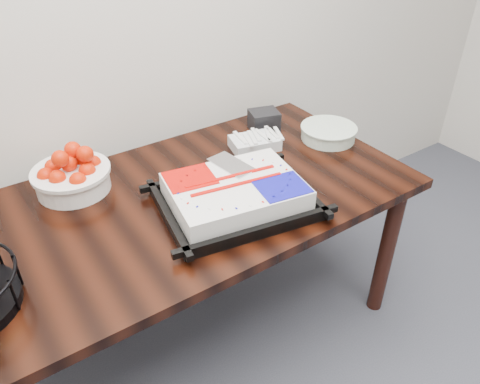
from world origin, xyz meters
TOP-DOWN VIEW (x-y plane):
  - table at (0.00, 2.00)m, footprint 1.80×0.90m
  - cake_tray at (0.15, 1.84)m, footprint 0.59×0.50m
  - tangerine_bowl at (-0.30, 2.28)m, footprint 0.29×0.29m
  - plate_stack at (0.79, 2.04)m, footprint 0.25×0.25m
  - fork_bag at (0.46, 2.16)m, footprint 0.23×0.18m
  - napkin_box at (0.60, 2.28)m, footprint 0.16×0.14m

SIDE VIEW (x-z plane):
  - table at x=0.00m, z-range 0.29..1.04m
  - fork_bag at x=0.46m, z-range 0.75..0.81m
  - plate_stack at x=0.79m, z-range 0.75..0.81m
  - napkin_box at x=0.60m, z-range 0.75..0.84m
  - cake_tray at x=0.15m, z-range 0.75..0.85m
  - tangerine_bowl at x=-0.30m, z-range 0.74..0.92m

